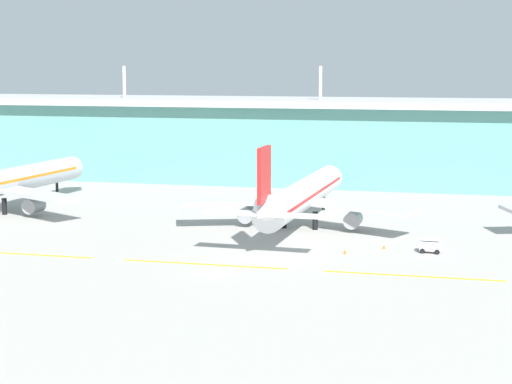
{
  "coord_description": "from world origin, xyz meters",
  "views": [
    {
      "loc": [
        38.05,
        -128.23,
        32.73
      ],
      "look_at": [
        -2.69,
        40.64,
        7.0
      ],
      "focal_mm": 60.94,
      "sensor_mm": 36.0,
      "label": 1
    }
  ],
  "objects_px": {
    "baggage_cart": "(431,246)",
    "airliner_middle": "(301,196)",
    "safety_cone_left_wingtip": "(345,252)",
    "safety_cone_nose_front": "(384,247)"
  },
  "relations": [
    {
      "from": "baggage_cart",
      "to": "airliner_middle",
      "type": "bearing_deg",
      "value": 145.34
    },
    {
      "from": "baggage_cart",
      "to": "safety_cone_left_wingtip",
      "type": "height_order",
      "value": "baggage_cart"
    },
    {
      "from": "safety_cone_left_wingtip",
      "to": "safety_cone_nose_front",
      "type": "distance_m",
      "value": 8.36
    },
    {
      "from": "airliner_middle",
      "to": "baggage_cart",
      "type": "bearing_deg",
      "value": -34.66
    },
    {
      "from": "airliner_middle",
      "to": "baggage_cart",
      "type": "relative_size",
      "value": 17.38
    },
    {
      "from": "safety_cone_left_wingtip",
      "to": "safety_cone_nose_front",
      "type": "relative_size",
      "value": 1.0
    },
    {
      "from": "airliner_middle",
      "to": "safety_cone_left_wingtip",
      "type": "height_order",
      "value": "airliner_middle"
    },
    {
      "from": "baggage_cart",
      "to": "safety_cone_nose_front",
      "type": "xyz_separation_m",
      "value": [
        -8.22,
        1.59,
        -0.91
      ]
    },
    {
      "from": "baggage_cart",
      "to": "safety_cone_nose_front",
      "type": "distance_m",
      "value": 8.42
    },
    {
      "from": "airliner_middle",
      "to": "safety_cone_left_wingtip",
      "type": "bearing_deg",
      "value": -61.78
    }
  ]
}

